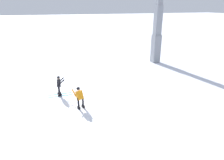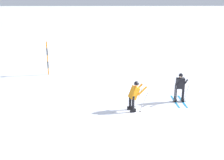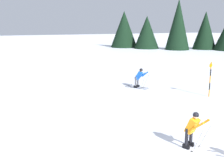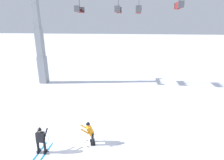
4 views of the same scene
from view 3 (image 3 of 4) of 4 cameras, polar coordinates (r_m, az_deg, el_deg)
The scene contains 4 objects.
skier_carving_main at distance 11.13m, azimuth 16.42°, elevation -9.47°, with size 1.67×1.04×1.62m.
trail_marker_pole at distance 19.36m, azimuth 19.76°, elevation 0.38°, with size 0.07×0.28×2.38m.
skier_distant_downhill at distance 21.00m, azimuth 5.66°, elevation 0.74°, with size 1.80×1.42×1.67m.
tree_line_ridge at distance 57.51m, azimuth 16.48°, elevation 10.21°, with size 24.36×25.54×9.69m.
Camera 3 is at (-6.63, 6.33, 4.73)m, focal length 43.91 mm.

